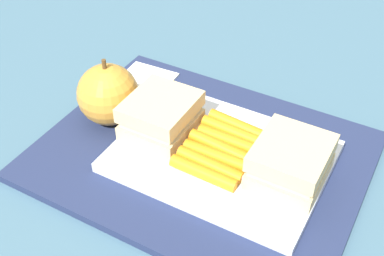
{
  "coord_description": "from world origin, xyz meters",
  "views": [
    {
      "loc": [
        -0.19,
        0.37,
        0.4
      ],
      "look_at": [
        0.01,
        0.0,
        0.04
      ],
      "focal_mm": 46.39,
      "sensor_mm": 36.0,
      "label": 1
    }
  ],
  "objects_px": {
    "apple": "(109,94)",
    "paper_napkin": "(145,81)",
    "food_tray": "(221,156)",
    "sandwich_half_left": "(291,162)",
    "carrot_sticks_bundle": "(222,148)",
    "sandwich_half_right": "(161,116)"
  },
  "relations": [
    {
      "from": "food_tray",
      "to": "sandwich_half_left",
      "type": "height_order",
      "value": "sandwich_half_left"
    },
    {
      "from": "sandwich_half_left",
      "to": "sandwich_half_right",
      "type": "xyz_separation_m",
      "value": [
        0.16,
        0.0,
        0.0
      ]
    },
    {
      "from": "sandwich_half_left",
      "to": "apple",
      "type": "distance_m",
      "value": 0.23
    },
    {
      "from": "apple",
      "to": "paper_napkin",
      "type": "relative_size",
      "value": 1.23
    },
    {
      "from": "sandwich_half_right",
      "to": "paper_napkin",
      "type": "relative_size",
      "value": 1.14
    },
    {
      "from": "food_tray",
      "to": "paper_napkin",
      "type": "xyz_separation_m",
      "value": [
        0.16,
        -0.09,
        -0.0
      ]
    },
    {
      "from": "sandwich_half_left",
      "to": "carrot_sticks_bundle",
      "type": "relative_size",
      "value": 0.79
    },
    {
      "from": "sandwich_half_right",
      "to": "apple",
      "type": "height_order",
      "value": "apple"
    },
    {
      "from": "carrot_sticks_bundle",
      "to": "apple",
      "type": "height_order",
      "value": "apple"
    },
    {
      "from": "food_tray",
      "to": "apple",
      "type": "xyz_separation_m",
      "value": [
        0.15,
        -0.0,
        0.03
      ]
    },
    {
      "from": "apple",
      "to": "carrot_sticks_bundle",
      "type": "bearing_deg",
      "value": 179.45
    },
    {
      "from": "sandwich_half_right",
      "to": "food_tray",
      "type": "bearing_deg",
      "value": 180.0
    },
    {
      "from": "food_tray",
      "to": "carrot_sticks_bundle",
      "type": "distance_m",
      "value": 0.01
    },
    {
      "from": "food_tray",
      "to": "paper_napkin",
      "type": "relative_size",
      "value": 3.29
    },
    {
      "from": "food_tray",
      "to": "paper_napkin",
      "type": "bearing_deg",
      "value": -28.62
    },
    {
      "from": "sandwich_half_right",
      "to": "carrot_sticks_bundle",
      "type": "relative_size",
      "value": 0.79
    },
    {
      "from": "carrot_sticks_bundle",
      "to": "paper_napkin",
      "type": "xyz_separation_m",
      "value": [
        0.16,
        -0.09,
        -0.02
      ]
    },
    {
      "from": "sandwich_half_right",
      "to": "carrot_sticks_bundle",
      "type": "xyz_separation_m",
      "value": [
        -0.08,
        0.0,
        -0.02
      ]
    },
    {
      "from": "carrot_sticks_bundle",
      "to": "apple",
      "type": "bearing_deg",
      "value": -0.55
    },
    {
      "from": "food_tray",
      "to": "apple",
      "type": "bearing_deg",
      "value": -0.48
    },
    {
      "from": "carrot_sticks_bundle",
      "to": "sandwich_half_left",
      "type": "bearing_deg",
      "value": -179.87
    },
    {
      "from": "apple",
      "to": "paper_napkin",
      "type": "bearing_deg",
      "value": -84.62
    }
  ]
}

